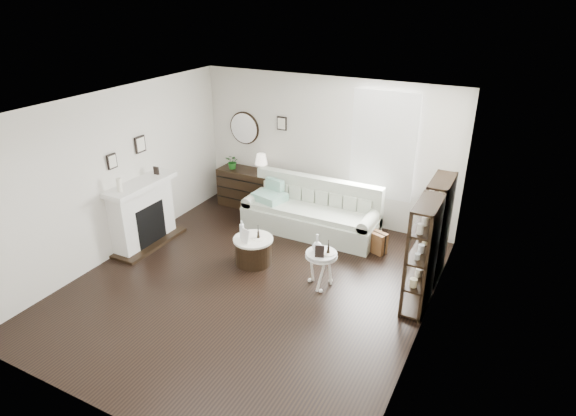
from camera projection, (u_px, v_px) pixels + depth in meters
The scene contains 18 objects.
room at pixel (363, 143), 8.47m from camera, with size 5.50×5.50×5.50m.
fireplace at pixel (143, 215), 8.24m from camera, with size 0.50×1.40×1.84m.
shelf_unit_far at pixel (436, 229), 7.21m from camera, with size 0.30×0.80×1.60m.
shelf_unit_near at pixel (422, 256), 6.48m from camera, with size 0.30×0.80×1.60m.
sofa at pixel (312, 215), 8.78m from camera, with size 2.46×0.85×0.96m.
quilt at pixel (270, 197), 8.92m from camera, with size 0.55×0.45×0.14m, color #279069.
suitcase at pixel (372, 240), 8.18m from camera, with size 0.55×0.18×0.37m, color brown.
dresser at pixel (247, 188), 9.74m from camera, with size 1.17×0.50×0.78m.
table_lamp at pixel (261, 164), 9.36m from camera, with size 0.24×0.24×0.39m, color beige, non-canonical shape.
potted_plant at pixel (233, 162), 9.60m from camera, with size 0.27×0.23×0.30m, color #195317.
drum_table at pixel (254, 250), 7.77m from camera, with size 0.64×0.64×0.45m.
pedestal_table at pixel (321, 256), 7.04m from camera, with size 0.47×0.47×0.57m.
eiffel_drum at pixel (258, 232), 7.64m from camera, with size 0.12×0.12×0.21m, color black, non-canonical shape.
bottle_drum at pixel (242, 230), 7.63m from camera, with size 0.07×0.07×0.30m, color silver.
card_frame_drum at pixel (245, 236), 7.52m from camera, with size 0.16×0.01×0.22m, color silver.
eiffel_ped at pixel (328, 247), 6.96m from camera, with size 0.11×0.11×0.20m, color black, non-canonical shape.
flask_ped at pixel (317, 243), 7.01m from camera, with size 0.15×0.15×0.27m, color silver, non-canonical shape.
card_frame_ped at pixel (320, 251), 6.87m from camera, with size 0.13×0.01×0.18m, color black.
Camera 1 is at (3.29, -5.17, 4.10)m, focal length 30.00 mm.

